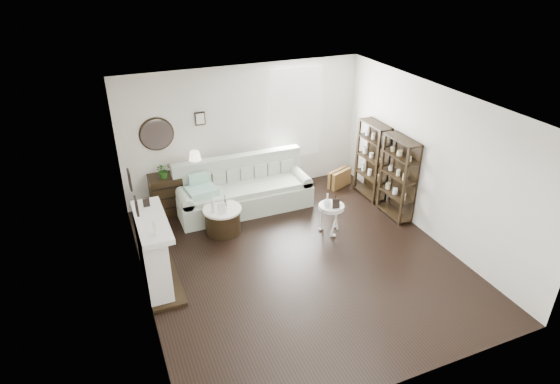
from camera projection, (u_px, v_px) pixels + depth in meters
name	position (u px, v px, depth m)	size (l,w,h in m)	color
room	(279.00, 116.00, 9.60)	(5.50, 5.50, 5.50)	black
fireplace	(154.00, 254.00, 7.10)	(0.50, 1.40, 1.84)	silver
shelf_unit_far	(372.00, 160.00, 9.58)	(0.30, 0.80, 1.60)	black
shelf_unit_near	(398.00, 178.00, 8.84)	(0.30, 0.80, 1.60)	black
sofa	(243.00, 192.00, 9.34)	(2.64, 0.91, 1.02)	#A4AD9A
quilt	(201.00, 191.00, 8.82)	(0.55, 0.45, 0.14)	#238262
suitcase	(340.00, 178.00, 10.22)	(0.58, 0.19, 0.38)	brown
dresser	(181.00, 192.00, 9.24)	(1.17, 0.50, 0.78)	black
table_lamp	(195.00, 161.00, 9.07)	(0.26, 0.26, 0.41)	white
potted_plant	(163.00, 170.00, 8.84)	(0.28, 0.24, 0.31)	#214E16
drum_table	(223.00, 220.00, 8.56)	(0.71, 0.71, 0.49)	black
pedestal_table	(331.00, 207.00, 8.42)	(0.47, 0.47, 0.56)	silver
eiffel_drum	(225.00, 201.00, 8.47)	(0.12, 0.12, 0.21)	black
bottle_drum	(213.00, 204.00, 8.25)	(0.08, 0.08, 0.33)	silver
card_frame_drum	(222.00, 209.00, 8.24)	(0.15, 0.01, 0.20)	silver
eiffel_ped	(335.00, 199.00, 8.41)	(0.11, 0.11, 0.19)	black
flask_ped	(327.00, 200.00, 8.33)	(0.13, 0.13, 0.24)	silver
card_frame_ped	(336.00, 204.00, 8.27)	(0.14, 0.01, 0.18)	black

